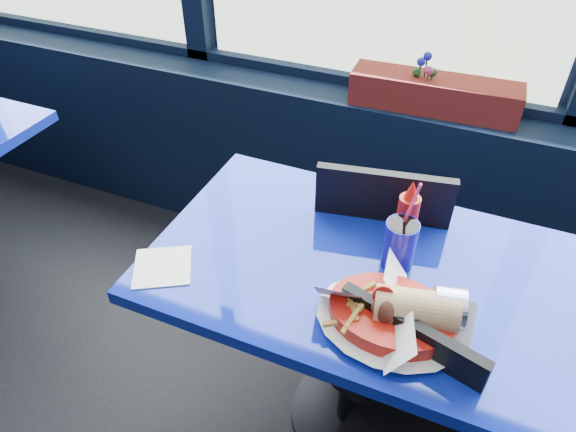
% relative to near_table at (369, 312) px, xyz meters
% --- Properties ---
extents(window_sill, '(5.00, 0.26, 0.80)m').
position_rel_near_table_xyz_m(window_sill, '(-0.30, 0.87, -0.17)').
color(window_sill, black).
rests_on(window_sill, ground).
extents(near_table, '(1.20, 0.70, 0.75)m').
position_rel_near_table_xyz_m(near_table, '(0.00, 0.00, 0.00)').
color(near_table, black).
rests_on(near_table, ground).
extents(chair_near_back, '(0.48, 0.48, 0.91)m').
position_rel_near_table_xyz_m(chair_near_back, '(-0.02, 0.32, -0.05)').
color(chair_near_back, black).
rests_on(chair_near_back, ground).
extents(planter_box, '(0.62, 0.18, 0.12)m').
position_rel_near_table_xyz_m(planter_box, '(-0.03, 0.85, 0.29)').
color(planter_box, maroon).
rests_on(planter_box, window_sill).
extents(flower_vase, '(0.14, 0.14, 0.22)m').
position_rel_near_table_xyz_m(flower_vase, '(-0.07, 0.82, 0.30)').
color(flower_vase, silver).
rests_on(flower_vase, window_sill).
extents(food_basket, '(0.35, 0.35, 0.11)m').
position_rel_near_table_xyz_m(food_basket, '(0.09, -0.17, 0.22)').
color(food_basket, '#B4150C').
rests_on(food_basket, near_table).
extents(ketchup_bottle, '(0.06, 0.06, 0.22)m').
position_rel_near_table_xyz_m(ketchup_bottle, '(0.04, 0.12, 0.28)').
color(ketchup_bottle, '#B4150C').
rests_on(ketchup_bottle, near_table).
extents(soda_cup, '(0.09, 0.09, 0.29)m').
position_rel_near_table_xyz_m(soda_cup, '(0.05, 0.04, 0.25)').
color(soda_cup, '#0E0C89').
rests_on(soda_cup, near_table).
extents(napkin, '(0.20, 0.20, 0.00)m').
position_rel_near_table_xyz_m(napkin, '(-0.52, -0.22, 0.18)').
color(napkin, white).
rests_on(napkin, near_table).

